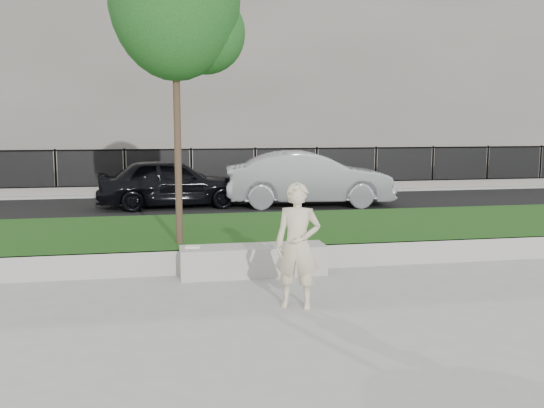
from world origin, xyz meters
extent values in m
plane|color=gray|center=(0.00, 0.00, 0.00)|extent=(90.00, 90.00, 0.00)
cube|color=black|center=(0.00, 3.00, 0.20)|extent=(34.00, 4.00, 0.40)
cube|color=gray|center=(0.00, 1.04, 0.20)|extent=(34.00, 0.08, 0.40)
cube|color=black|center=(0.00, 8.50, 0.02)|extent=(34.00, 7.00, 0.04)
cube|color=gray|center=(0.00, 13.00, 0.06)|extent=(34.00, 3.00, 0.12)
cube|color=slate|center=(0.00, 12.00, 0.24)|extent=(32.00, 0.30, 0.24)
cube|color=black|center=(0.00, 12.00, 0.87)|extent=(32.00, 0.04, 1.50)
cube|color=black|center=(0.00, 12.00, 1.57)|extent=(32.00, 0.05, 0.05)
cube|color=black|center=(0.00, 12.00, 0.37)|extent=(32.00, 0.05, 0.05)
cube|color=#635E57|center=(0.00, 20.00, 5.00)|extent=(34.00, 10.00, 10.00)
cube|color=gray|center=(-0.26, 0.80, 0.24)|extent=(2.35, 0.59, 0.48)
imported|color=beige|center=(0.05, -1.01, 0.84)|extent=(0.72, 0.61, 1.68)
cube|color=white|center=(-1.22, 0.85, 0.49)|extent=(0.25, 0.20, 0.03)
cylinder|color=#38281C|center=(-1.40, 1.65, 2.87)|extent=(0.12, 0.12, 4.94)
sphere|color=#1A4918|center=(-0.91, 1.85, 3.96)|extent=(1.38, 1.38, 1.38)
imported|color=black|center=(-1.34, 8.87, 0.76)|extent=(4.32, 1.98, 1.44)
imported|color=#999CA1|center=(2.61, 8.43, 0.84)|extent=(4.97, 2.13, 1.59)
camera|label=1|loc=(-1.76, -8.69, 2.45)|focal=40.00mm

